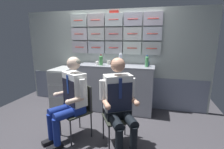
% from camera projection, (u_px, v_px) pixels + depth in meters
% --- Properties ---
extents(ground, '(4.80, 4.80, 0.04)m').
position_uv_depth(ground, '(90.00, 136.00, 2.74)').
color(ground, '#39373C').
extents(galley_bulkhead, '(4.20, 0.14, 2.15)m').
position_uv_depth(galley_bulkhead, '(112.00, 58.00, 3.78)').
color(galley_bulkhead, '#A9B4AC').
rests_on(galley_bulkhead, ground).
extents(galley_counter, '(1.59, 0.53, 0.99)m').
position_uv_depth(galley_counter, '(116.00, 88.00, 3.61)').
color(galley_counter, '#9497A1').
rests_on(galley_counter, ground).
extents(service_trolley, '(0.40, 0.65, 0.90)m').
position_uv_depth(service_trolley, '(64.00, 86.00, 3.76)').
color(service_trolley, black).
rests_on(service_trolley, ground).
extents(folding_chair_left, '(0.55, 0.55, 0.83)m').
position_uv_depth(folding_chair_left, '(80.00, 105.00, 2.66)').
color(folding_chair_left, '#2D2D33').
rests_on(folding_chair_left, ground).
extents(crew_member_left, '(0.63, 0.71, 1.29)m').
position_uv_depth(crew_member_left, '(70.00, 95.00, 2.52)').
color(crew_member_left, black).
rests_on(crew_member_left, ground).
extents(folding_chair_right, '(0.55, 0.55, 0.83)m').
position_uv_depth(folding_chair_right, '(116.00, 109.00, 2.50)').
color(folding_chair_right, '#2D2D33').
rests_on(folding_chair_right, ground).
extents(crew_member_right, '(0.63, 0.72, 1.30)m').
position_uv_depth(crew_member_right, '(119.00, 100.00, 2.31)').
color(crew_member_right, black).
rests_on(crew_member_right, ground).
extents(water_bottle_blue_cap, '(0.08, 0.08, 0.26)m').
position_uv_depth(water_bottle_blue_cap, '(120.00, 59.00, 3.54)').
color(water_bottle_blue_cap, silver).
rests_on(water_bottle_blue_cap, galley_counter).
extents(water_bottle_tall, '(0.08, 0.08, 0.22)m').
position_uv_depth(water_bottle_tall, '(101.00, 60.00, 3.48)').
color(water_bottle_tall, '#4B9851').
rests_on(water_bottle_tall, galley_counter).
extents(water_bottle_clear, '(0.07, 0.07, 0.23)m').
position_uv_depth(water_bottle_clear, '(147.00, 61.00, 3.28)').
color(water_bottle_clear, '#47995A').
rests_on(water_bottle_clear, galley_counter).
extents(paper_cup_tan, '(0.07, 0.07, 0.09)m').
position_uv_depth(paper_cup_tan, '(148.00, 64.00, 3.38)').
color(paper_cup_tan, navy).
rests_on(paper_cup_tan, galley_counter).
extents(espresso_cup_small, '(0.08, 0.08, 0.07)m').
position_uv_depth(espresso_cup_small, '(97.00, 63.00, 3.53)').
color(espresso_cup_small, white).
rests_on(espresso_cup_small, galley_counter).
extents(paper_cup_blue, '(0.07, 0.07, 0.09)m').
position_uv_depth(paper_cup_blue, '(109.00, 62.00, 3.58)').
color(paper_cup_blue, silver).
rests_on(paper_cup_blue, galley_counter).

